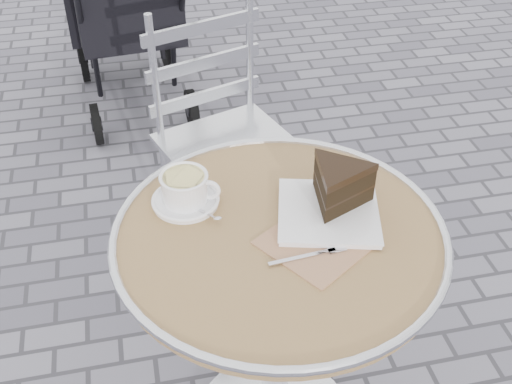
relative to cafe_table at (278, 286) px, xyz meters
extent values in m
cylinder|color=silver|center=(0.00, 0.00, -0.20)|extent=(0.07, 0.07, 0.67)
cylinder|color=tan|center=(0.00, 0.00, 0.15)|extent=(0.70, 0.70, 0.03)
torus|color=silver|center=(0.00, 0.00, 0.16)|extent=(0.72, 0.72, 0.02)
cylinder|color=white|center=(-0.18, 0.14, 0.17)|extent=(0.15, 0.15, 0.01)
cylinder|color=white|center=(-0.18, 0.14, 0.21)|extent=(0.13, 0.13, 0.06)
torus|color=white|center=(-0.13, 0.12, 0.21)|extent=(0.05, 0.03, 0.05)
cylinder|color=beige|center=(-0.18, 0.14, 0.24)|extent=(0.09, 0.09, 0.01)
cube|color=#A8775C|center=(0.07, -0.05, 0.17)|extent=(0.27, 0.27, 0.00)
cube|color=white|center=(0.12, 0.03, 0.17)|extent=(0.26, 0.26, 0.01)
cylinder|color=silver|center=(-0.08, 0.50, -0.34)|extent=(0.02, 0.02, 0.45)
cylinder|color=silver|center=(0.24, 0.61, -0.34)|extent=(0.02, 0.02, 0.45)
cylinder|color=silver|center=(-0.19, 0.82, -0.34)|extent=(0.02, 0.02, 0.45)
cylinder|color=silver|center=(0.13, 0.93, -0.34)|extent=(0.02, 0.02, 0.45)
cube|color=silver|center=(0.02, 0.71, -0.10)|extent=(0.51, 0.51, 0.02)
cube|color=black|center=(-0.25, 1.90, -0.07)|extent=(0.49, 0.73, 0.42)
cylinder|color=black|center=(-0.44, 1.57, -0.47)|extent=(0.05, 0.19, 0.19)
cylinder|color=black|center=(-0.01, 1.60, -0.47)|extent=(0.05, 0.19, 0.19)
cylinder|color=black|center=(-0.49, 2.19, -0.42)|extent=(0.06, 0.29, 0.29)
cylinder|color=black|center=(-0.06, 2.22, -0.42)|extent=(0.06, 0.29, 0.29)
camera|label=1|loc=(-0.26, -0.98, 1.07)|focal=45.00mm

